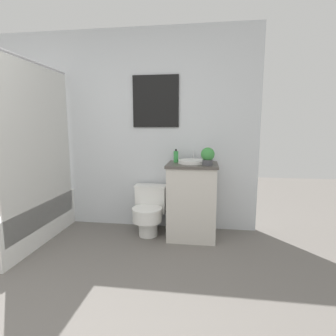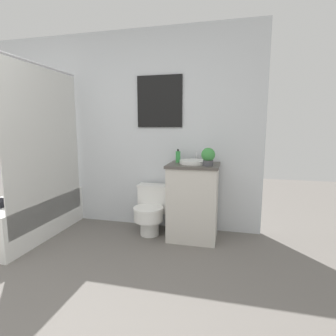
{
  "view_description": "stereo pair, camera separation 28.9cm",
  "coord_description": "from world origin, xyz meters",
  "px_view_note": "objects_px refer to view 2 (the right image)",
  "views": [
    {
      "loc": [
        1.13,
        -1.0,
        1.3
      ],
      "look_at": [
        0.74,
        1.84,
        0.85
      ],
      "focal_mm": 28.0,
      "sensor_mm": 36.0,
      "label": 1
    },
    {
      "loc": [
        1.42,
        -0.94,
        1.3
      ],
      "look_at": [
        0.74,
        1.84,
        0.85
      ],
      "focal_mm": 28.0,
      "sensor_mm": 36.0,
      "label": 2
    }
  ],
  "objects_px": {
    "sink": "(194,162)",
    "soap_bottle": "(178,157)",
    "toilet": "(151,209)",
    "potted_plant": "(208,156)"
  },
  "relations": [
    {
      "from": "toilet",
      "to": "soap_bottle",
      "type": "xyz_separation_m",
      "value": [
        0.32,
        0.06,
        0.65
      ]
    },
    {
      "from": "sink",
      "to": "soap_bottle",
      "type": "distance_m",
      "value": 0.21
    },
    {
      "from": "sink",
      "to": "soap_bottle",
      "type": "xyz_separation_m",
      "value": [
        -0.2,
        0.06,
        0.05
      ]
    },
    {
      "from": "sink",
      "to": "potted_plant",
      "type": "relative_size",
      "value": 1.88
    },
    {
      "from": "potted_plant",
      "to": "toilet",
      "type": "bearing_deg",
      "value": 169.49
    },
    {
      "from": "sink",
      "to": "potted_plant",
      "type": "bearing_deg",
      "value": -38.36
    },
    {
      "from": "toilet",
      "to": "potted_plant",
      "type": "bearing_deg",
      "value": -10.51
    },
    {
      "from": "toilet",
      "to": "potted_plant",
      "type": "xyz_separation_m",
      "value": [
        0.69,
        -0.13,
        0.69
      ]
    },
    {
      "from": "soap_bottle",
      "to": "sink",
      "type": "bearing_deg",
      "value": -15.93
    },
    {
      "from": "toilet",
      "to": "sink",
      "type": "distance_m",
      "value": 0.8
    }
  ]
}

